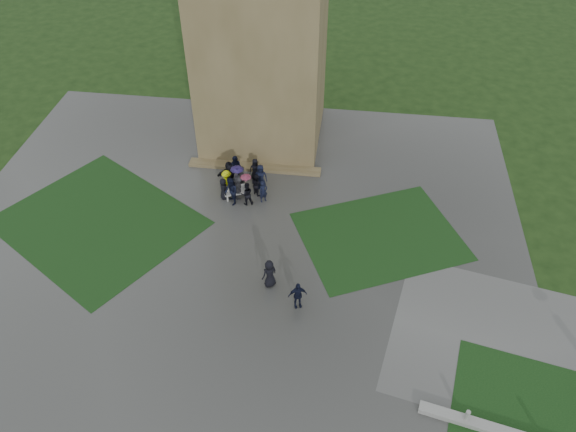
# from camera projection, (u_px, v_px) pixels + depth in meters

# --- Properties ---
(ground) EXTENTS (120.00, 120.00, 0.00)m
(ground) POSITION_uv_depth(u_px,v_px,m) (221.00, 286.00, 30.32)
(ground) COLOR black
(plaza) EXTENTS (34.00, 34.00, 0.02)m
(plaza) POSITION_uv_depth(u_px,v_px,m) (228.00, 259.00, 31.79)
(plaza) COLOR #363634
(plaza) RESTS_ON ground
(lawn_inset_left) EXTENTS (14.10, 13.46, 0.01)m
(lawn_inset_left) POSITION_uv_depth(u_px,v_px,m) (98.00, 222.00, 34.07)
(lawn_inset_left) COLOR black
(lawn_inset_left) RESTS_ON plaza
(lawn_inset_right) EXTENTS (11.12, 10.15, 0.01)m
(lawn_inset_right) POSITION_uv_depth(u_px,v_px,m) (380.00, 236.00, 33.18)
(lawn_inset_right) COLOR black
(lawn_inset_right) RESTS_ON plaza
(tower) EXTENTS (8.00, 8.00, 18.00)m
(tower) POSITION_uv_depth(u_px,v_px,m) (261.00, 13.00, 35.39)
(tower) COLOR brown
(tower) RESTS_ON ground
(tower_plinth) EXTENTS (9.00, 0.80, 0.22)m
(tower_plinth) POSITION_uv_depth(u_px,v_px,m) (255.00, 167.00, 38.06)
(tower_plinth) COLOR brown
(tower_plinth) RESTS_ON plaza
(bench) EXTENTS (1.58, 1.00, 0.87)m
(bench) POSITION_uv_depth(u_px,v_px,m) (236.00, 192.00, 35.55)
(bench) COLOR beige
(bench) RESTS_ON plaza
(visitor_cluster) EXTENTS (3.64, 3.54, 2.47)m
(visitor_cluster) POSITION_uv_depth(u_px,v_px,m) (239.00, 180.00, 35.57)
(visitor_cluster) COLOR black
(visitor_cluster) RESTS_ON plaza
(pedestrian_mid) EXTENTS (1.11, 0.85, 1.67)m
(pedestrian_mid) POSITION_uv_depth(u_px,v_px,m) (298.00, 295.00, 28.73)
(pedestrian_mid) COLOR black
(pedestrian_mid) RESTS_ON plaza
(pedestrian_near) EXTENTS (1.03, 1.02, 1.76)m
(pedestrian_near) POSITION_uv_depth(u_px,v_px,m) (270.00, 273.00, 29.78)
(pedestrian_near) COLOR black
(pedestrian_near) RESTS_ON plaza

